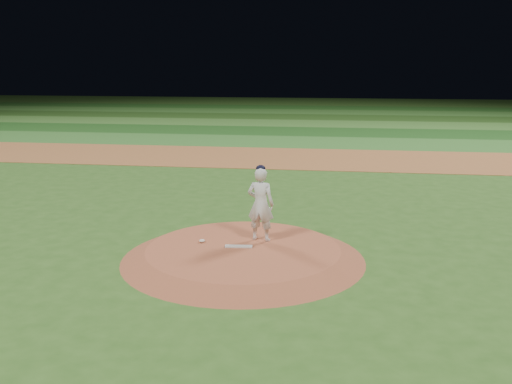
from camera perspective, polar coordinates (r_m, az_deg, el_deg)
ground at (r=13.04m, az=-1.28°, el=-6.66°), size 120.00×120.00×0.00m
infield_dirt_band at (r=26.56m, az=3.76°, el=3.41°), size 70.00×6.00×0.02m
outfield_stripe_0 at (r=31.98m, az=4.57°, el=5.00°), size 70.00×5.00×0.02m
outfield_stripe_1 at (r=36.93m, az=5.10°, el=6.04°), size 70.00×5.00×0.02m
outfield_stripe_2 at (r=41.90m, az=5.50°, el=6.84°), size 70.00×5.00×0.02m
outfield_stripe_3 at (r=46.87m, az=5.82°, el=7.47°), size 70.00×5.00×0.02m
outfield_stripe_4 at (r=51.84m, az=6.08°, el=7.97°), size 70.00×5.00×0.02m
outfield_stripe_5 at (r=56.82m, az=6.30°, el=8.39°), size 70.00×5.00×0.02m
pitchers_mound at (r=13.00m, az=-1.29°, el=-6.14°), size 5.50×5.50×0.25m
pitching_rubber at (r=13.03m, az=-1.74°, el=-5.45°), size 0.64×0.21×0.03m
rosin_bag at (r=13.40m, az=-5.42°, el=-4.88°), size 0.13×0.13×0.07m
pitcher_on_mound at (r=13.28m, az=0.47°, el=-1.18°), size 0.70×0.52×1.80m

